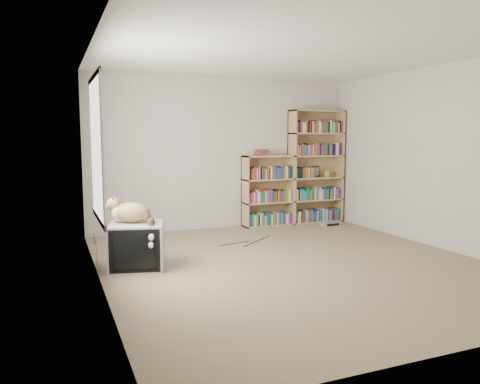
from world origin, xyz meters
name	(u,v)px	position (x,y,z in m)	size (l,w,h in m)	color
floor	(295,264)	(0.00, 0.00, 0.00)	(4.50, 5.00, 0.01)	tan
wall_back	(223,154)	(0.00, 2.50, 1.25)	(4.50, 0.02, 2.50)	silver
wall_front	(473,177)	(0.00, -2.50, 1.25)	(4.50, 0.02, 2.50)	silver
wall_left	(98,165)	(-2.25, 0.00, 1.25)	(0.02, 5.00, 2.50)	silver
wall_right	(442,157)	(2.25, 0.00, 1.25)	(0.02, 5.00, 2.50)	silver
ceiling	(298,52)	(0.00, 0.00, 2.50)	(4.50, 5.00, 0.02)	white
window	(97,149)	(-2.24, 0.20, 1.40)	(0.02, 1.22, 1.52)	white
crt_tv	(137,246)	(-1.80, 0.54, 0.26)	(0.73, 0.69, 0.53)	#A3A4A6
cat	(134,216)	(-1.82, 0.55, 0.62)	(0.58, 0.66, 0.52)	#332414
bookcase_tall	(315,170)	(1.70, 2.36, 0.94)	(1.00, 0.30, 1.99)	#AB7C55
bookcase_short	(268,194)	(0.76, 2.36, 0.55)	(0.88, 0.30, 1.21)	#AB7C55
book_stack	(261,153)	(0.61, 2.32, 1.27)	(0.19, 0.25, 0.11)	#BA3118
green_mug	(327,174)	(1.93, 2.34, 0.87)	(0.10, 0.10, 0.11)	#86C538
framed_print	(316,171)	(1.76, 2.44, 0.91)	(0.15, 0.01, 0.19)	black
dvd_player	(330,224)	(1.76, 1.93, 0.04)	(0.31, 0.22, 0.07)	silver
wall_outlet	(95,238)	(-2.24, 0.88, 0.32)	(0.01, 0.08, 0.13)	silver
floor_cables	(234,244)	(-0.30, 1.22, 0.00)	(1.20, 0.70, 0.01)	black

